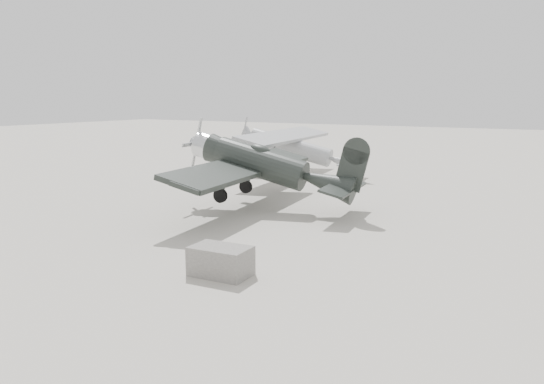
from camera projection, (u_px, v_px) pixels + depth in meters
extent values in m
plane|color=#A39E91|center=(213.00, 236.00, 19.92)|extent=(160.00, 160.00, 0.00)
cylinder|color=black|center=(261.00, 164.00, 24.40)|extent=(4.45, 1.90, 1.37)
cone|color=black|center=(328.00, 167.00, 23.14)|extent=(2.69, 1.58, 1.27)
cylinder|color=silver|center=(205.00, 161.00, 25.54)|extent=(1.03, 1.32, 1.21)
cone|color=silver|center=(194.00, 161.00, 25.77)|extent=(0.41, 0.59, 0.55)
cube|color=silver|center=(195.00, 161.00, 25.74)|extent=(0.08, 0.18, 2.55)
ellipsoid|color=black|center=(257.00, 151.00, 24.36)|extent=(1.15, 0.80, 0.45)
cube|color=black|center=(248.00, 171.00, 24.72)|extent=(3.52, 11.91, 0.22)
cube|color=black|center=(346.00, 167.00, 22.83)|extent=(1.59, 4.21, 0.10)
cube|color=black|center=(350.00, 148.00, 22.63)|extent=(1.18, 0.25, 1.76)
cylinder|color=black|center=(227.00, 204.00, 23.91)|extent=(0.68, 0.24, 0.67)
cylinder|color=black|center=(252.00, 194.00, 26.30)|extent=(0.68, 0.24, 0.67)
cylinder|color=#333333|center=(227.00, 189.00, 23.79)|extent=(0.12, 0.12, 1.37)
cylinder|color=#333333|center=(252.00, 181.00, 26.19)|extent=(0.12, 0.12, 1.37)
cylinder|color=black|center=(351.00, 178.00, 22.82)|extent=(0.22, 0.10, 0.22)
cylinder|color=#96989B|center=(291.00, 147.00, 34.86)|extent=(5.66, 1.82, 1.18)
cone|color=#96989B|center=(346.00, 149.00, 33.39)|extent=(2.04, 1.29, 1.07)
cone|color=#96989B|center=(248.00, 145.00, 36.08)|extent=(0.77, 1.18, 1.11)
cube|color=#96989B|center=(243.00, 145.00, 36.24)|extent=(0.07, 0.15, 2.35)
cube|color=#96989B|center=(285.00, 137.00, 34.91)|extent=(3.39, 11.91, 0.19)
cube|color=#96989B|center=(354.00, 149.00, 33.17)|extent=(1.38, 3.72, 0.09)
cube|color=#96989B|center=(356.00, 138.00, 33.01)|extent=(0.97, 0.20, 1.39)
cylinder|color=black|center=(272.00, 173.00, 34.42)|extent=(0.61, 0.22, 0.60)
cylinder|color=black|center=(285.00, 169.00, 36.54)|extent=(0.61, 0.22, 0.60)
cylinder|color=#333333|center=(272.00, 164.00, 34.31)|extent=(0.11, 0.11, 1.28)
cylinder|color=#333333|center=(285.00, 160.00, 36.43)|extent=(0.11, 0.11, 1.28)
cylinder|color=black|center=(357.00, 155.00, 33.15)|extent=(0.20, 0.10, 0.19)
cube|color=slate|center=(221.00, 261.00, 15.44)|extent=(1.78, 1.17, 0.86)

